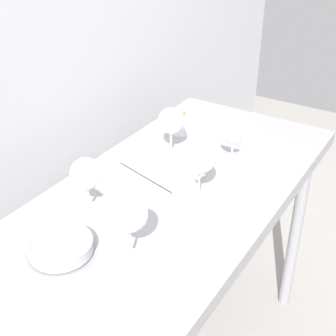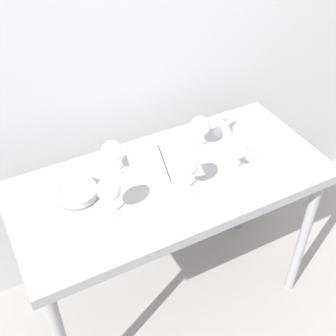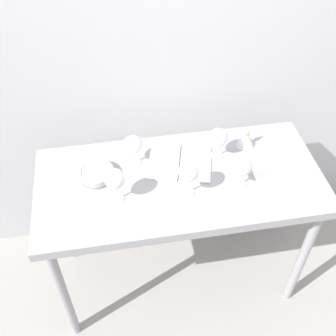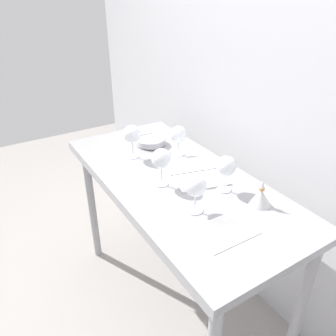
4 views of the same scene
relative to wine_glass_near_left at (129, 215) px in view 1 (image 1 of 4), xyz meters
The scene contains 11 objects.
back_wall 0.71m from the wine_glass_near_left, 61.66° to the left, with size 3.80×0.04×2.60m, color #BABABF.
steel_counter 0.40m from the wine_glass_near_left, 14.60° to the left, with size 1.40×0.65×0.90m.
wine_glass_near_left is the anchor object (origin of this frame).
wine_glass_far_right 0.57m from the wine_glass_near_left, 21.37° to the left, with size 0.09×0.09×0.17m.
wine_glass_far_left 0.25m from the wine_glass_near_left, 65.01° to the left, with size 0.09×0.09×0.17m.
wine_glass_near_center 0.33m from the wine_glass_near_left, ahead, with size 0.09×0.09×0.19m.
wine_glass_near_right 0.58m from the wine_glass_near_left, ahead, with size 0.09×0.09×0.17m.
open_notebook 0.40m from the wine_glass_near_left, 29.17° to the left, with size 0.37×0.32×0.01m.
tasting_sheet_upper 0.77m from the wine_glass_near_left, ahead, with size 0.16×0.23×0.00m, color white.
tasting_bowl 0.21m from the wine_glass_near_left, 117.45° to the left, with size 0.17×0.17×0.04m.
decanter_funnel 0.75m from the wine_glass_near_left, 20.52° to the left, with size 0.10×0.10×0.13m.
Camera 1 is at (-1.05, -0.67, 1.72)m, focal length 51.05 mm.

